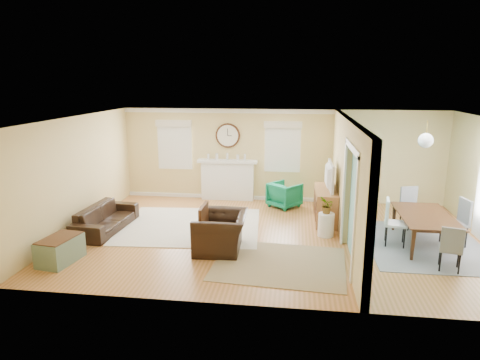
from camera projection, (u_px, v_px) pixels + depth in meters
The scene contains 27 objects.
floor at pixel (274, 237), 9.45m from camera, with size 9.00×9.00×0.00m, color #9E642B.
wall_back at pixel (281, 156), 12.05m from camera, with size 9.00×0.02×2.60m, color #D8BC74.
wall_front at pixel (265, 226), 6.26m from camera, with size 9.00×0.02×2.60m, color #D8BC74.
wall_left at pixel (77, 174), 9.73m from camera, with size 0.02×6.00×2.60m, color #D8BC74.
ceiling at pixel (276, 119), 8.86m from camera, with size 9.00×6.00×0.02m, color white.
partition at pixel (346, 176), 9.22m from camera, with size 0.17×6.00×2.60m.
fireplace at pixel (228, 179), 12.29m from camera, with size 1.70×0.30×1.17m.
wall_clock at pixel (228, 136), 12.08m from camera, with size 0.70×0.07×0.70m.
window_left at pixel (175, 141), 12.31m from camera, with size 1.05×0.13×1.42m.
window_right at pixel (283, 143), 11.92m from camera, with size 1.05×0.13×1.42m.
pendant at pixel (426, 141), 8.57m from camera, with size 0.30×0.30×0.55m.
rug_cream at pixel (191, 226), 10.16m from camera, with size 3.21×2.78×0.02m, color #EEE5CC.
rug_jute at pixel (280, 263), 8.07m from camera, with size 2.42×1.98×0.01m, color tan.
rug_grey at pixel (424, 245), 8.99m from camera, with size 2.33×2.92×0.01m, color slate.
sofa at pixel (106, 218), 9.83m from camera, with size 1.97×0.77×0.58m, color black.
eames_chair at pixel (221, 232), 8.66m from camera, with size 1.17×1.02×0.76m, color black.
green_chair at pixel (285, 195), 11.61m from camera, with size 0.73×0.75×0.68m, color #026331.
trunk at pixel (60, 250), 8.10m from camera, with size 0.64×0.92×0.50m.
credenza at pixel (325, 205), 10.47m from camera, with size 0.51×1.49×0.80m.
tv at pixel (326, 176), 10.30m from camera, with size 1.15×0.15×0.66m, color black.
garden_stool at pixel (326, 225), 9.46m from camera, with size 0.35×0.35×0.52m, color white.
potted_plant at pixel (327, 205), 9.36m from camera, with size 0.33×0.29×0.37m, color #337F33.
dining_table at pixel (426, 230), 8.91m from camera, with size 1.89×1.05×0.66m, color #492710.
dining_chair_n at pixel (412, 205), 9.90m from camera, with size 0.53×0.53×0.96m.
dining_chair_s at pixel (451, 244), 7.71m from camera, with size 0.47×0.47×0.86m.
dining_chair_w at pixel (396, 219), 8.87m from camera, with size 0.50×0.50×0.98m.
dining_chair_e at pixel (455, 218), 8.85m from camera, with size 0.51×0.51×1.00m.
Camera 1 is at (0.42, -8.94, 3.39)m, focal length 32.00 mm.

